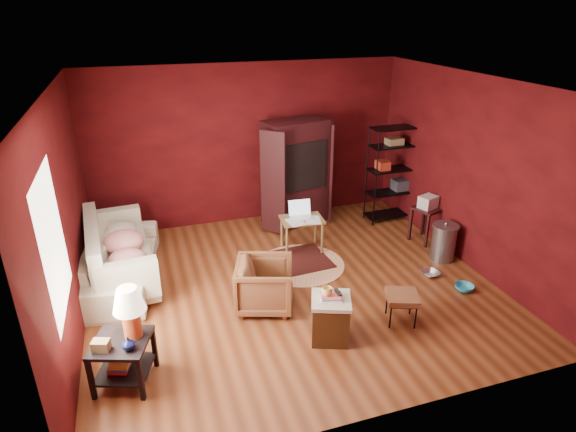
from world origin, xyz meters
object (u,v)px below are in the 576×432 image
sofa (120,254)px  hamper (330,318)px  armchair (265,283)px  tv_armoire (296,171)px  side_table (126,328)px  wire_shelving (392,170)px  laptop_desk (302,222)px

sofa → hamper: (2.34, -2.14, -0.14)m
armchair → tv_armoire: bearing=-8.7°
side_table → wire_shelving: (4.64, 2.89, 0.29)m
armchair → tv_armoire: size_ratio=0.39×
hamper → wire_shelving: bearing=50.7°
wire_shelving → laptop_desk: bearing=-162.1°
hamper → laptop_desk: bearing=79.2°
hamper → laptop_desk: laptop_desk is taller
hamper → armchair: bearing=122.9°
sofa → side_table: 2.13m
armchair → laptop_desk: bearing=-17.5°
tv_armoire → sofa: bearing=-171.8°
tv_armoire → wire_shelving: tv_armoire is taller
armchair → laptop_desk: (0.99, 1.36, 0.14)m
side_table → laptop_desk: bearing=39.4°
hamper → laptop_desk: 2.27m
side_table → hamper: size_ratio=1.72×
laptop_desk → wire_shelving: wire_shelving is taller
sofa → armchair: bearing=-116.9°
wire_shelving → side_table: bearing=-149.5°
hamper → wire_shelving: (2.38, 2.91, 0.66)m
armchair → wire_shelving: wire_shelving is taller
sofa → side_table: side_table is taller
laptop_desk → wire_shelving: size_ratio=0.47×
side_table → laptop_desk: (2.68, 2.20, -0.15)m
side_table → armchair: bearing=26.5°
side_table → wire_shelving: wire_shelving is taller
side_table → tv_armoire: (2.95, 3.28, 0.31)m
tv_armoire → wire_shelving: 1.74m
sofa → wire_shelving: bearing=-72.0°
side_table → laptop_desk: 3.47m
side_table → tv_armoire: bearing=48.1°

